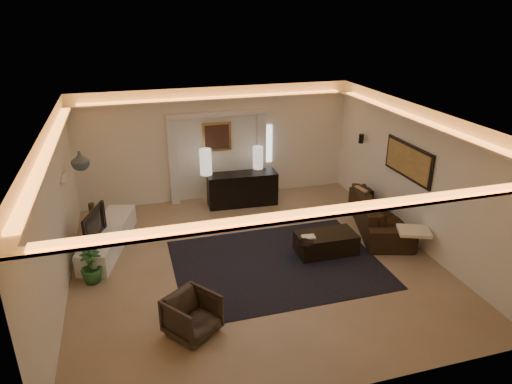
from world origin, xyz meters
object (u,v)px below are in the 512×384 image
object	(u,v)px
armchair	(192,315)
sofa	(380,213)
coffee_table	(326,244)
console	(242,190)

from	to	relation	value
armchair	sofa	bearing A→B (deg)	-8.85
sofa	coffee_table	xyz separation A→B (m)	(-1.64, -0.69, -0.16)
console	sofa	world-z (taller)	console
sofa	console	bearing A→B (deg)	67.88
console	coffee_table	size ratio (longest dim) A/B	1.44
coffee_table	armchair	xyz separation A→B (m)	(-3.03, -1.74, 0.13)
console	armchair	bearing A→B (deg)	-110.29
coffee_table	armchair	world-z (taller)	armchair
sofa	coffee_table	distance (m)	1.78
sofa	armchair	distance (m)	5.26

